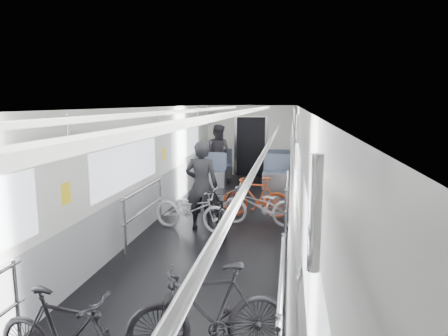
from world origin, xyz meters
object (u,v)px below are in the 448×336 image
(person_standing, at_px, (202,185))
(bike_aisle, at_px, (220,209))
(bike_right_mid, at_px, (259,205))
(person_seated, at_px, (218,153))
(bike_right_far, at_px, (256,197))
(bike_left_far, at_px, (191,209))
(bike_right_near, at_px, (209,312))

(person_standing, bearing_deg, bike_aisle, 163.24)
(bike_right_mid, relative_size, person_seated, 0.89)
(bike_right_mid, relative_size, person_standing, 0.91)
(bike_right_far, relative_size, bike_aisle, 0.85)
(person_seated, bearing_deg, bike_left_far, 112.76)
(person_standing, bearing_deg, bike_right_mid, -161.83)
(bike_right_far, height_order, person_seated, person_seated)
(person_seated, bearing_deg, bike_right_far, 129.73)
(bike_left_far, height_order, bike_right_far, bike_right_far)
(person_standing, relative_size, person_seated, 0.98)
(bike_right_near, relative_size, bike_right_far, 1.08)
(bike_right_near, distance_m, person_seated, 9.12)
(bike_right_near, distance_m, person_standing, 4.10)
(bike_aisle, bearing_deg, bike_left_far, 164.21)
(bike_right_far, distance_m, person_standing, 1.48)
(bike_left_far, height_order, bike_right_mid, bike_left_far)
(bike_right_far, relative_size, person_seated, 0.82)
(bike_right_far, distance_m, bike_aisle, 1.26)
(bike_right_near, relative_size, person_seated, 0.89)
(bike_right_mid, bearing_deg, bike_aisle, -49.83)
(bike_right_far, bearing_deg, bike_aisle, -26.37)
(bike_left_far, xyz_separation_m, person_standing, (0.19, 0.11, 0.46))
(bike_right_near, distance_m, bike_aisle, 3.91)
(bike_left_far, bearing_deg, person_standing, -46.10)
(person_standing, bearing_deg, bike_left_far, 28.00)
(bike_left_far, distance_m, bike_right_mid, 1.39)
(bike_right_near, height_order, person_standing, person_standing)
(bike_right_far, xyz_separation_m, person_seated, (-1.58, 4.00, 0.45))
(bike_right_near, bearing_deg, bike_left_far, 177.24)
(bike_left_far, distance_m, person_seated, 5.16)
(bike_aisle, bearing_deg, person_seated, 84.16)
(bike_right_near, xyz_separation_m, bike_right_mid, (0.15, 4.38, -0.06))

